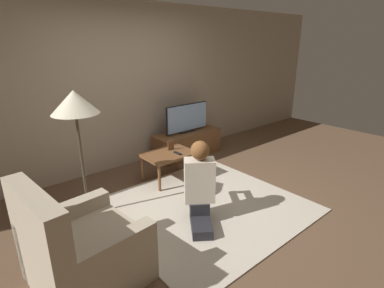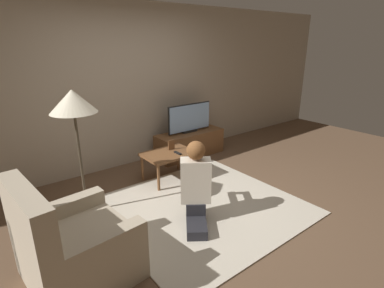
% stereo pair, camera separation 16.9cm
% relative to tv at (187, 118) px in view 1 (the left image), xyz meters
% --- Properties ---
extents(ground_plane, '(10.00, 10.00, 0.00)m').
position_rel_tv_xyz_m(ground_plane, '(-0.98, -1.55, -0.71)').
color(ground_plane, brown).
extents(wall_back, '(10.00, 0.06, 2.60)m').
position_rel_tv_xyz_m(wall_back, '(-0.98, 0.38, 0.59)').
color(wall_back, tan).
rests_on(wall_back, ground_plane).
extents(rug, '(2.28, 2.17, 0.02)m').
position_rel_tv_xyz_m(rug, '(-0.98, -1.55, -0.70)').
color(rug, beige).
rests_on(rug, ground_plane).
extents(tv_stand, '(1.28, 0.45, 0.45)m').
position_rel_tv_xyz_m(tv_stand, '(-0.00, -0.00, -0.48)').
color(tv_stand, brown).
rests_on(tv_stand, ground_plane).
extents(tv, '(0.90, 0.08, 0.51)m').
position_rel_tv_xyz_m(tv, '(0.00, 0.00, 0.00)').
color(tv, black).
rests_on(tv, tv_stand).
extents(coffee_table, '(0.74, 0.54, 0.43)m').
position_rel_tv_xyz_m(coffee_table, '(-0.86, -0.61, -0.33)').
color(coffee_table, brown).
rests_on(coffee_table, ground_plane).
extents(floor_lamp, '(0.51, 0.51, 1.51)m').
position_rel_tv_xyz_m(floor_lamp, '(-2.18, -0.76, 0.62)').
color(floor_lamp, '#4C4233').
rests_on(floor_lamp, ground_plane).
extents(armchair, '(0.93, 0.96, 0.98)m').
position_rel_tv_xyz_m(armchair, '(-2.63, -1.76, -0.40)').
color(armchair, '#B7A88E').
rests_on(armchair, ground_plane).
extents(person_kneeling, '(0.68, 0.81, 0.97)m').
position_rel_tv_xyz_m(person_kneeling, '(-1.25, -1.73, -0.21)').
color(person_kneeling, '#232328').
rests_on(person_kneeling, rug).
extents(picture_frame, '(0.11, 0.01, 0.15)m').
position_rel_tv_xyz_m(picture_frame, '(-0.75, -0.52, -0.20)').
color(picture_frame, brown).
rests_on(picture_frame, coffee_table).
extents(remote, '(0.04, 0.15, 0.02)m').
position_rel_tv_xyz_m(remote, '(-0.78, -0.72, -0.27)').
color(remote, black).
rests_on(remote, coffee_table).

